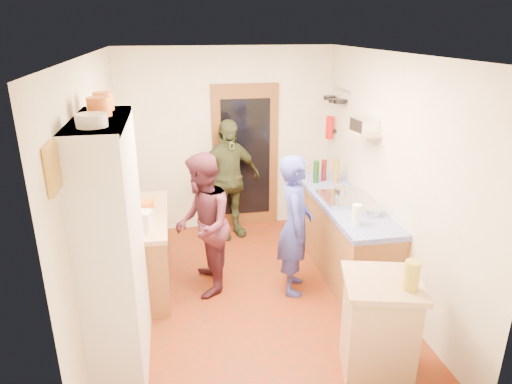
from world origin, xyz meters
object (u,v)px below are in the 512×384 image
object	(u,v)px
island_base	(378,330)
person_hob	(298,226)
hutch_body	(114,251)
person_left	(205,224)
right_counter_base	(341,235)
person_back	(229,179)

from	to	relation	value
island_base	person_hob	bearing A→B (deg)	103.31
hutch_body	person_hob	size ratio (longest dim) A/B	1.39
island_base	person_hob	distance (m)	1.48
island_base	person_hob	world-z (taller)	person_hob
person_hob	person_left	world-z (taller)	person_left
right_counter_base	island_base	size ratio (longest dim) A/B	2.56
hutch_body	island_base	size ratio (longest dim) A/B	2.56
island_base	person_left	size ratio (longest dim) A/B	0.54
right_counter_base	person_left	size ratio (longest dim) A/B	1.37
right_counter_base	island_base	xyz separation A→B (m)	(-0.36, -1.85, 0.01)
hutch_body	person_back	distance (m)	2.75
right_counter_base	person_hob	world-z (taller)	person_hob
island_base	person_left	distance (m)	2.12
person_hob	person_left	size ratio (longest dim) A/B	0.99
hutch_body	person_hob	bearing A→B (deg)	25.05
right_counter_base	person_back	world-z (taller)	person_back
person_back	person_hob	bearing A→B (deg)	-89.47
hutch_body	right_counter_base	distance (m)	2.90
hutch_body	island_base	xyz separation A→B (m)	(2.14, -0.55, -0.67)
person_back	hutch_body	bearing A→B (deg)	-136.13
right_counter_base	person_back	distance (m)	1.73
person_left	right_counter_base	bearing A→B (deg)	101.01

